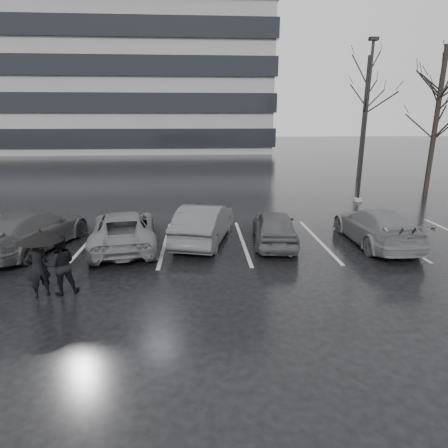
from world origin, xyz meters
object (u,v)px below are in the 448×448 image
pedestrian_right (61,265)px  lamp_post (365,131)px  car_west_a (204,223)px  tree_east (436,124)px  pedestrian_left (38,268)px  car_west_b (124,229)px  tree_ne (434,131)px  tree_north (364,119)px  car_east (376,226)px  car_main (274,227)px  car_west_c (32,230)px

pedestrian_right → lamp_post: 16.03m
car_west_a → tree_east: size_ratio=0.52×
pedestrian_left → car_west_b: bearing=-150.4°
tree_ne → tree_north: (-3.50, 3.00, 0.75)m
car_west_a → lamp_post: 10.85m
lamp_post → pedestrian_left: bearing=-140.4°
car_west_b → lamp_post: bearing=-158.0°
car_east → lamp_post: (2.28, 6.90, 3.05)m
car_main → lamp_post: 9.43m
pedestrian_left → tree_east: (16.95, 11.46, 3.23)m
pedestrian_left → lamp_post: lamp_post is taller
tree_north → car_west_c: bearing=-140.0°
car_main → car_east: (3.59, -0.20, 0.03)m
car_west_b → tree_east: bearing=-162.4°
car_east → tree_east: (6.72, 8.01, 3.36)m
car_east → tree_east: bearing=-130.3°
car_main → pedestrian_left: bearing=34.7°
car_main → pedestrian_right: pedestrian_right is taller
car_west_c → car_west_b: bearing=-164.4°
car_east → tree_north: size_ratio=0.52×
car_west_b → car_east: 8.84m
car_west_a → car_west_b: (-2.76, -0.42, -0.06)m
pedestrian_left → pedestrian_right: size_ratio=0.99×
car_main → car_west_c: 8.31m
car_west_b → tree_ne: size_ratio=0.65×
pedestrian_left → car_main: bearing=169.2°
car_west_a → car_west_c: car_west_a is taller
car_west_b → tree_north: 21.06m
car_east → pedestrian_left: size_ratio=2.87×
lamp_post → tree_east: 4.59m
car_west_b → car_west_c: (-3.07, -0.03, 0.05)m
pedestrian_left → lamp_post: bearing=-180.0°
tree_east → tree_north: size_ratio=0.94×
car_west_b → car_west_c: bearing=-8.5°
car_west_b → tree_ne: bearing=-155.8°
car_east → pedestrian_right: pedestrian_right is taller
car_west_a → lamp_post: (8.35, 6.25, 3.00)m
lamp_post → tree_east: (4.44, 1.11, 0.31)m
pedestrian_left → tree_ne: 25.00m
car_main → pedestrian_right: bearing=35.7°
car_main → pedestrian_right: (-6.13, -3.52, 0.16)m
pedestrian_right → car_west_a: bearing=-154.6°
car_east → car_main: bearing=-3.4°
pedestrian_right → pedestrian_left: bearing=-7.7°
car_main → car_west_b: size_ratio=0.79×
car_west_b → car_west_c: size_ratio=0.96×
pedestrian_right → tree_ne: bearing=-163.0°
pedestrian_right → car_east: bearing=176.9°
pedestrian_left → tree_ne: (19.45, 15.46, 2.73)m
car_main → car_west_a: size_ratio=0.86×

